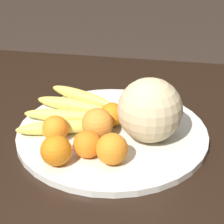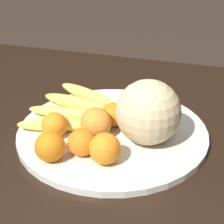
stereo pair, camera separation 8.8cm
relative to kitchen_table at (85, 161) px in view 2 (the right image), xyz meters
The scene contains 11 objects.
kitchen_table is the anchor object (origin of this frame).
fruit_bowl 0.13m from the kitchen_table, ahead, with size 0.46×0.46×0.02m.
melon 0.25m from the kitchen_table, ahead, with size 0.15×0.15×0.15m.
banana_bunch 0.14m from the kitchen_table, 133.72° to the left, with size 0.22×0.28×0.04m.
orange_front_left 0.16m from the kitchen_table, 41.34° to the right, with size 0.07×0.07×0.07m.
orange_front_right 0.19m from the kitchen_table, 70.96° to the right, with size 0.06×0.06×0.06m.
orange_mid_center 0.16m from the kitchen_table, 123.59° to the right, with size 0.06×0.06×0.06m.
orange_back_left 0.22m from the kitchen_table, 53.66° to the right, with size 0.07×0.07×0.07m.
orange_back_right 0.21m from the kitchen_table, 95.59° to the right, with size 0.07×0.07×0.07m.
orange_top_small 0.16m from the kitchen_table, 15.19° to the left, with size 0.06×0.06×0.06m.
produce_tag 0.15m from the kitchen_table, 61.67° to the right, with size 0.10×0.05×0.00m.
Camera 2 is at (0.30, -0.75, 1.25)m, focal length 60.00 mm.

